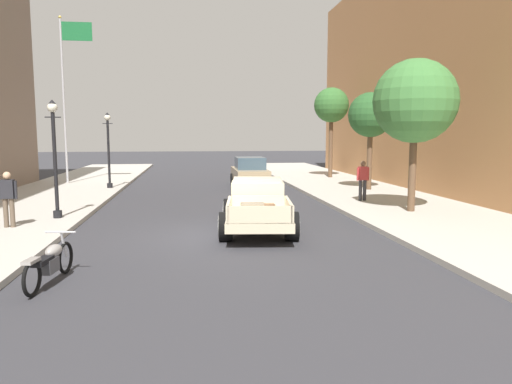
# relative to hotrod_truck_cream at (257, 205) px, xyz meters

# --- Properties ---
(ground_plane) EXTENTS (140.00, 140.00, 0.00)m
(ground_plane) POSITION_rel_hotrod_truck_cream_xyz_m (-1.04, -0.69, -0.75)
(ground_plane) COLOR #333338
(sidewalk_right) EXTENTS (5.50, 64.00, 0.15)m
(sidewalk_right) POSITION_rel_hotrod_truck_cream_xyz_m (6.21, -0.69, -0.68)
(sidewalk_right) COLOR #B7B2A8
(sidewalk_right) RESTS_ON ground
(building_right_storefront) EXTENTS (12.00, 28.00, 12.49)m
(building_right_storefront) POSITION_rel_hotrod_truck_cream_xyz_m (14.96, 9.89, 5.49)
(building_right_storefront) COLOR #B27A4C
(building_right_storefront) RESTS_ON ground
(hotrod_truck_cream) EXTENTS (2.55, 5.07, 1.58)m
(hotrod_truck_cream) POSITION_rel_hotrod_truck_cream_xyz_m (0.00, 0.00, 0.00)
(hotrod_truck_cream) COLOR beige
(hotrod_truck_cream) RESTS_ON ground
(motorcycle_parked) EXTENTS (0.62, 2.11, 0.93)m
(motorcycle_parked) POSITION_rel_hotrod_truck_cream_xyz_m (-4.71, -4.79, -0.31)
(motorcycle_parked) COLOR black
(motorcycle_parked) RESTS_ON ground
(car_background_tan) EXTENTS (1.88, 4.31, 1.65)m
(car_background_tan) POSITION_rel_hotrod_truck_cream_xyz_m (1.21, 11.84, 0.01)
(car_background_tan) COLOR tan
(car_background_tan) RESTS_ON ground
(pedestrian_sidewalk_left) EXTENTS (0.53, 0.22, 1.65)m
(pedestrian_sidewalk_left) POSITION_rel_hotrod_truck_cream_xyz_m (-7.34, 0.57, 0.33)
(pedestrian_sidewalk_left) COLOR brown
(pedestrian_sidewalk_left) RESTS_ON sidewalk_left
(pedestrian_sidewalk_right) EXTENTS (0.53, 0.22, 1.65)m
(pedestrian_sidewalk_right) POSITION_rel_hotrod_truck_cream_xyz_m (5.06, 4.70, 0.33)
(pedestrian_sidewalk_right) COLOR #333338
(pedestrian_sidewalk_right) RESTS_ON sidewalk_right
(street_lamp_near) EXTENTS (0.50, 0.32, 3.85)m
(street_lamp_near) POSITION_rel_hotrod_truck_cream_xyz_m (-6.37, 2.07, 1.63)
(street_lamp_near) COLOR black
(street_lamp_near) RESTS_ON sidewalk_left
(street_lamp_far) EXTENTS (0.50, 0.32, 3.85)m
(street_lamp_far) POSITION_rel_hotrod_truck_cream_xyz_m (-6.16, 11.07, 1.63)
(street_lamp_far) COLOR black
(street_lamp_far) RESTS_ON sidewalk_left
(flagpole) EXTENTS (1.74, 0.16, 9.16)m
(flagpole) POSITION_rel_hotrod_truck_cream_xyz_m (-8.70, 13.87, 5.02)
(flagpole) COLOR #B2B2B7
(flagpole) RESTS_ON sidewalk_left
(street_tree_nearest) EXTENTS (2.93, 2.93, 5.36)m
(street_tree_nearest) POSITION_rel_hotrod_truck_cream_xyz_m (5.83, 1.84, 3.27)
(street_tree_nearest) COLOR brown
(street_tree_nearest) RESTS_ON sidewalk_right
(street_tree_second) EXTENTS (2.21, 2.21, 4.81)m
(street_tree_second) POSITION_rel_hotrod_truck_cream_xyz_m (6.83, 8.61, 3.06)
(street_tree_second) COLOR brown
(street_tree_second) RESTS_ON sidewalk_right
(street_tree_third) EXTENTS (2.20, 2.20, 5.69)m
(street_tree_third) POSITION_rel_hotrod_truck_cream_xyz_m (6.89, 15.52, 3.92)
(street_tree_third) COLOR brown
(street_tree_third) RESTS_ON sidewalk_right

